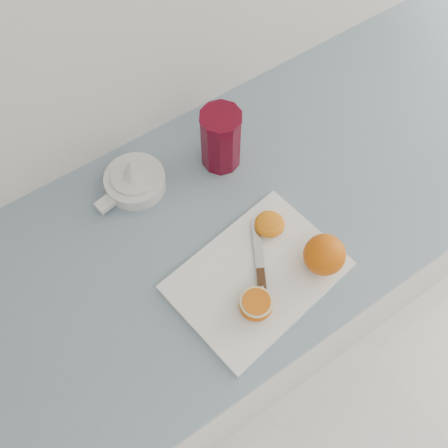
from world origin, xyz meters
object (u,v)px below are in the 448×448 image
counter (212,300)px  half_orange (256,305)px  red_tumbler (221,141)px  citrus_juicer (134,180)px  cutting_board (257,276)px

counter → half_orange: (-0.02, -0.20, 0.48)m
red_tumbler → citrus_juicer: bearing=166.5°
counter → citrus_juicer: size_ratio=14.76×
counter → cutting_board: size_ratio=7.62×
cutting_board → half_orange: size_ratio=5.13×
counter → half_orange: size_ratio=39.11×
cutting_board → red_tumbler: bearing=69.9°
counter → half_orange: 0.52m
half_orange → red_tumbler: red_tumbler is taller
half_orange → cutting_board: bearing=50.7°
cutting_board → half_orange: (-0.04, -0.05, 0.03)m
half_orange → red_tumbler: size_ratio=0.43×
cutting_board → counter: bearing=98.5°
counter → red_tumbler: red_tumbler is taller
citrus_juicer → cutting_board: bearing=-74.0°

